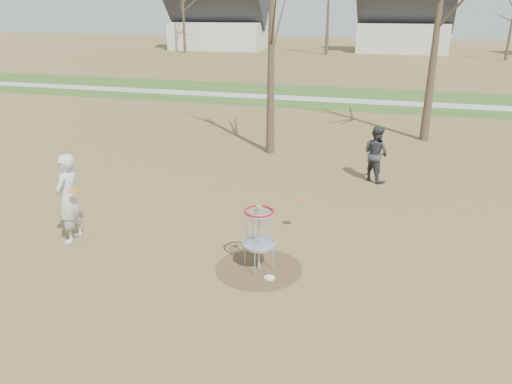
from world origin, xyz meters
The scene contains 11 objects.
ground centered at (0.00, 0.00, 0.00)m, with size 160.00×160.00×0.00m, color brown.
green_band centered at (0.00, 21.00, 0.01)m, with size 160.00×8.00×0.01m, color #2D5119.
footpath centered at (0.00, 20.00, 0.01)m, with size 160.00×1.50×0.01m, color #9E9E99.
dirt_circle centered at (0.00, 0.00, 0.01)m, with size 1.80×1.80×0.01m, color #47331E.
player_standing centered at (-4.48, 0.10, 1.03)m, with size 0.75×0.49×2.06m, color silver.
player_throwing centered at (1.90, 6.33, 0.86)m, with size 0.84×0.65×1.72m, color #323338.
disc_grounded centered at (0.31, -0.32, 0.02)m, with size 0.22×0.22×0.02m, color silver.
discs_in_play centered at (-1.72, 0.97, 1.06)m, with size 4.89×2.24×0.51m.
disc_golf_basket centered at (0.00, 0.00, 0.91)m, with size 0.64×0.64×1.35m.
bare_trees centered at (1.78, 35.79, 5.35)m, with size 52.62×44.98×9.00m.
houses_row centered at (4.32, 52.56, 3.52)m, with size 56.51×10.01×7.26m.
Camera 1 is at (2.48, -8.73, 5.09)m, focal length 35.00 mm.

